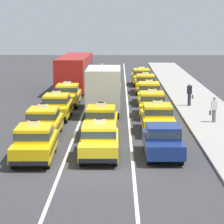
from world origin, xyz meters
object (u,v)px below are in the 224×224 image
at_px(taxi_left_second, 43,122).
at_px(bus_left_fifth, 75,71).
at_px(box_truck_center_third, 104,88).
at_px(taxi_right_sixth, 141,76).
at_px(taxi_left_fourth, 68,94).
at_px(taxi_center_nearest, 99,140).
at_px(taxi_right_fifth, 145,83).
at_px(pedestrian_near_crosswalk, 190,94).
at_px(taxi_left_third, 57,106).
at_px(taxi_right_second, 157,117).
at_px(pedestrian_mid_block, 214,110).
at_px(taxi_center_fourth, 110,88).
at_px(taxi_left_nearest, 35,142).
at_px(taxi_right_third, 152,103).
at_px(sedan_right_nearest, 163,140).
at_px(taxi_center_second, 101,120).

bearing_deg(taxi_left_second, bus_left_fifth, 89.66).
relative_size(box_truck_center_third, taxi_right_sixth, 1.51).
bearing_deg(taxi_left_fourth, taxi_center_nearest, -79.41).
distance_m(taxi_right_fifth, taxi_right_sixth, 5.96).
distance_m(taxi_right_fifth, pedestrian_near_crosswalk, 8.91).
height_order(bus_left_fifth, pedestrian_near_crosswalk, bus_left_fifth).
relative_size(taxi_left_third, taxi_right_fifth, 1.00).
distance_m(taxi_left_second, taxi_right_second, 6.68).
xyz_separation_m(taxi_left_fourth, pedestrian_near_crosswalk, (9.25, -0.78, 0.14)).
bearing_deg(bus_left_fifth, taxi_center_nearest, -82.90).
height_order(taxi_center_nearest, taxi_right_sixth, same).
bearing_deg(taxi_left_second, pedestrian_mid_block, 21.28).
bearing_deg(taxi_right_fifth, pedestrian_mid_block, -76.59).
relative_size(taxi_center_fourth, pedestrian_mid_block, 2.85).
distance_m(taxi_left_nearest, taxi_right_third, 13.67).
bearing_deg(sedan_right_nearest, taxi_left_fourth, 110.72).
bearing_deg(pedestrian_near_crosswalk, sedan_right_nearest, -101.75).
distance_m(taxi_left_second, taxi_center_nearest, 5.74).
relative_size(taxi_left_second, pedestrian_near_crosswalk, 2.65).
bearing_deg(box_truck_center_third, bus_left_fifth, 103.50).
height_order(taxi_right_sixth, pedestrian_near_crosswalk, taxi_right_sixth).
height_order(box_truck_center_third, taxi_center_fourth, box_truck_center_third).
height_order(taxi_right_second, pedestrian_mid_block, taxi_right_second).
bearing_deg(taxi_right_fifth, pedestrian_near_crosswalk, -70.84).
xyz_separation_m(box_truck_center_third, pedestrian_near_crosswalk, (6.35, 2.54, -0.76)).
xyz_separation_m(taxi_left_second, pedestrian_near_crosswalk, (9.53, 10.76, 0.14)).
bearing_deg(taxi_right_second, sedan_right_nearest, -91.39).
height_order(taxi_left_nearest, pedestrian_near_crosswalk, taxi_left_nearest).
bearing_deg(box_truck_center_third, taxi_right_third, -20.28).
xyz_separation_m(taxi_left_third, taxi_center_second, (3.12, -5.29, 0.00)).
relative_size(taxi_right_sixth, pedestrian_mid_block, 2.87).
xyz_separation_m(bus_left_fifth, pedestrian_mid_block, (10.11, -16.98, -0.87)).
bearing_deg(bus_left_fifth, taxi_right_fifth, -15.41).
height_order(box_truck_center_third, pedestrian_mid_block, box_truck_center_third).
distance_m(taxi_left_nearest, taxi_left_fourth, 16.73).
height_order(taxi_center_fourth, pedestrian_near_crosswalk, taxi_center_fourth).
height_order(taxi_center_second, taxi_right_sixth, same).
bearing_deg(sedan_right_nearest, taxi_right_third, 89.25).
bearing_deg(pedestrian_mid_block, taxi_right_third, 141.01).
distance_m(box_truck_center_third, sedan_right_nearest, 13.16).
relative_size(taxi_left_third, taxi_right_second, 1.00).
xyz_separation_m(taxi_left_second, taxi_right_third, (6.51, 7.00, 0.00)).
xyz_separation_m(taxi_center_fourth, taxi_right_sixth, (3.00, 9.59, 0.00)).
distance_m(taxi_center_nearest, pedestrian_near_crosswalk, 16.65).
bearing_deg(taxi_left_nearest, taxi_center_fourth, 81.30).
relative_size(sedan_right_nearest, taxi_right_sixth, 0.94).
relative_size(taxi_left_fourth, taxi_right_fifth, 1.00).
height_order(sedan_right_nearest, pedestrian_mid_block, pedestrian_mid_block).
distance_m(taxi_left_nearest, taxi_center_nearest, 3.07).
bearing_deg(box_truck_center_third, taxi_left_third, -142.29).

